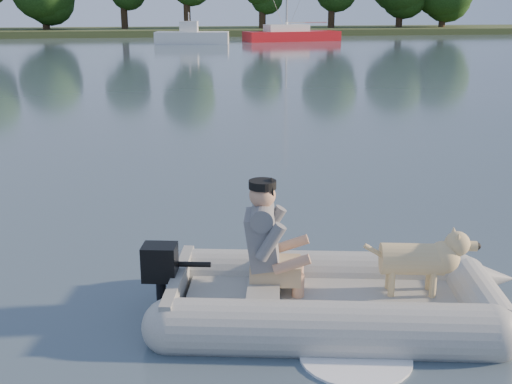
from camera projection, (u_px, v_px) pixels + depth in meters
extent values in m
plane|color=slate|center=(263.00, 326.00, 6.19)|extent=(160.00, 160.00, 0.00)
cube|color=#47512D|center=(150.00, 32.00, 64.69)|extent=(160.00, 12.00, 0.70)
cylinder|color=#332316|center=(46.00, 20.00, 62.06)|extent=(0.70, 0.70, 2.94)
cylinder|color=#332316|center=(124.00, 16.00, 63.79)|extent=(0.70, 0.70, 3.67)
cylinder|color=#332316|center=(187.00, 13.00, 63.03)|extent=(0.70, 0.70, 4.29)
cylinder|color=#332316|center=(262.00, 18.00, 64.71)|extent=(0.70, 0.70, 3.21)
cylinder|color=#332316|center=(331.00, 14.00, 66.43)|extent=(0.70, 0.70, 3.94)
cylinder|color=#332316|center=(399.00, 16.00, 68.02)|extent=(0.70, 0.70, 3.52)
cylinder|color=#332316|center=(442.00, 17.00, 68.64)|extent=(0.70, 0.70, 3.21)
cube|color=#B3141A|center=(292.00, 37.00, 53.56)|extent=(8.29, 3.73, 1.00)
cube|color=white|center=(286.00, 28.00, 53.19)|extent=(3.75, 2.37, 0.60)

